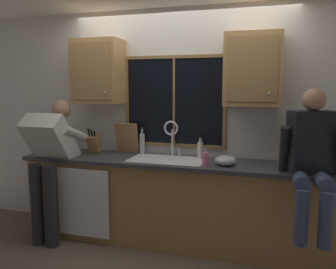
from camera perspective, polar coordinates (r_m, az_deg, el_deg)
back_wall at (r=3.96m, az=2.09°, el=1.87°), size 5.62×0.12×2.55m
ceiling_downlight_left at (r=3.81m, az=-15.80°, el=20.55°), size 0.14×0.14×0.01m
window_glass at (r=3.89m, az=1.04°, el=5.45°), size 1.10×0.02×0.95m
window_frame_top at (r=3.89m, az=1.02°, el=12.71°), size 1.17×0.02×0.04m
window_frame_bottom at (r=3.94m, az=0.99°, el=-1.73°), size 1.17×0.02×0.04m
window_frame_left at (r=4.07m, az=-6.74°, el=5.51°), size 0.03×0.02×0.95m
window_frame_right at (r=3.77m, az=9.37°, el=5.27°), size 0.03×0.02×0.95m
window_mullion_center at (r=3.88m, az=1.00°, el=5.45°), size 0.02×0.02×0.95m
lower_cabinet_run at (r=3.82m, az=0.68°, el=-11.25°), size 3.22×0.58×0.88m
countertop at (r=3.67m, az=0.60°, el=-4.55°), size 3.28×0.62×0.04m
dishwasher_front at (r=3.87m, az=-13.82°, el=-10.91°), size 0.60×0.02×0.74m
upper_cabinet_left at (r=4.06m, az=-11.51°, el=10.13°), size 0.56×0.36×0.72m
upper_cabinet_right at (r=3.59m, az=13.86°, el=10.36°), size 0.56×0.36×0.72m
sink at (r=3.71m, az=-0.21°, el=-5.64°), size 0.80×0.46×0.21m
faucet at (r=3.82m, az=0.69°, el=0.10°), size 0.18×0.09×0.40m
person_standing at (r=3.95m, az=-18.86°, el=-3.26°), size 0.53×0.70×1.54m
person_sitting_on_counter at (r=3.26m, az=22.69°, el=-3.14°), size 0.54×0.66×1.26m
knife_block at (r=4.11m, az=-12.09°, el=-1.55°), size 0.12×0.18×0.32m
cutting_board at (r=4.04m, az=-6.80°, el=-0.60°), size 0.27×0.09×0.36m
mixing_bowl at (r=3.47m, az=9.46°, el=-4.27°), size 0.21×0.21×0.10m
soap_dispenser at (r=3.38m, az=6.16°, el=-4.08°), size 0.06×0.07×0.19m
bottle_green_glass at (r=3.99m, az=-4.29°, el=-1.41°), size 0.06×0.06×0.31m
bottle_tall_clear at (r=3.75m, az=5.34°, el=-2.52°), size 0.06×0.06×0.23m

